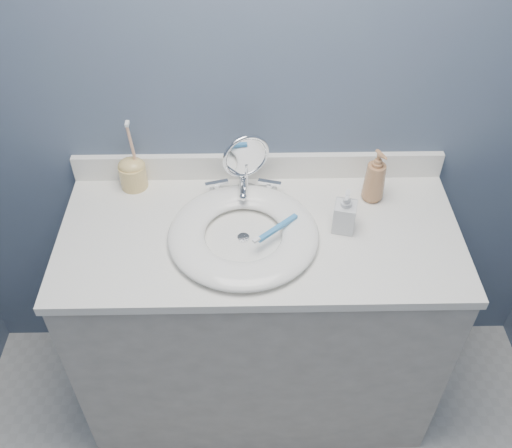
{
  "coord_description": "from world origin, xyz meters",
  "views": [
    {
      "loc": [
        -0.03,
        -0.26,
        2.09
      ],
      "look_at": [
        -0.01,
        0.94,
        0.94
      ],
      "focal_mm": 40.0,
      "sensor_mm": 36.0,
      "label": 1
    }
  ],
  "objects_px": {
    "makeup_mirror": "(246,163)",
    "toothbrush_holder": "(133,172)",
    "soap_bottle_clear": "(345,211)",
    "soap_bottle_amber": "(375,176)"
  },
  "relations": [
    {
      "from": "soap_bottle_clear",
      "to": "toothbrush_holder",
      "type": "xyz_separation_m",
      "value": [
        -0.66,
        0.21,
        -0.01
      ]
    },
    {
      "from": "makeup_mirror",
      "to": "soap_bottle_clear",
      "type": "height_order",
      "value": "makeup_mirror"
    },
    {
      "from": "toothbrush_holder",
      "to": "makeup_mirror",
      "type": "bearing_deg",
      "value": -7.15
    },
    {
      "from": "soap_bottle_clear",
      "to": "makeup_mirror",
      "type": "bearing_deg",
      "value": 163.82
    },
    {
      "from": "soap_bottle_clear",
      "to": "soap_bottle_amber",
      "type": "bearing_deg",
      "value": 65.02
    },
    {
      "from": "makeup_mirror",
      "to": "toothbrush_holder",
      "type": "distance_m",
      "value": 0.38
    },
    {
      "from": "makeup_mirror",
      "to": "soap_bottle_clear",
      "type": "relative_size",
      "value": 1.59
    },
    {
      "from": "makeup_mirror",
      "to": "soap_bottle_amber",
      "type": "xyz_separation_m",
      "value": [
        0.4,
        -0.03,
        -0.03
      ]
    },
    {
      "from": "soap_bottle_amber",
      "to": "soap_bottle_clear",
      "type": "relative_size",
      "value": 1.28
    },
    {
      "from": "makeup_mirror",
      "to": "toothbrush_holder",
      "type": "bearing_deg",
      "value": 151.33
    }
  ]
}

